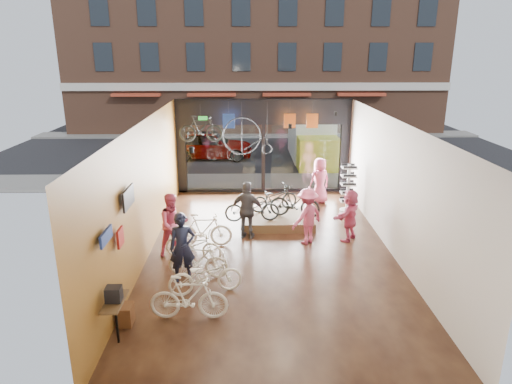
{
  "coord_description": "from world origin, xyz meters",
  "views": [
    {
      "loc": [
        -0.66,
        -12.19,
        5.63
      ],
      "look_at": [
        -0.39,
        1.4,
        1.4
      ],
      "focal_mm": 32.0,
      "sensor_mm": 36.0,
      "label": 1
    }
  ],
  "objects_px": {
    "box_truck": "(313,140)",
    "floor_bike_1": "(189,298)",
    "display_bike_mid": "(295,202)",
    "customer_5": "(350,215)",
    "floor_bike_3": "(198,260)",
    "customer_0": "(182,247)",
    "street_car": "(209,144)",
    "sunglasses_rack": "(348,188)",
    "floor_bike_2": "(205,276)",
    "customer_3": "(307,216)",
    "customer_1": "(173,224)",
    "customer_4": "(320,181)",
    "floor_bike_4": "(193,244)",
    "display_bike_right": "(274,198)",
    "penny_farthing": "(250,137)",
    "hung_bike": "(201,129)",
    "floor_bike_5": "(204,230)",
    "display_platform": "(277,220)",
    "customer_2": "(247,210)",
    "display_bike_left": "(252,207)"
  },
  "relations": [
    {
      "from": "floor_bike_3",
      "to": "customer_0",
      "type": "height_order",
      "value": "customer_0"
    },
    {
      "from": "floor_bike_3",
      "to": "sunglasses_rack",
      "type": "relative_size",
      "value": 0.88
    },
    {
      "from": "floor_bike_3",
      "to": "display_bike_right",
      "type": "distance_m",
      "value": 4.82
    },
    {
      "from": "street_car",
      "to": "display_platform",
      "type": "distance_m",
      "value": 10.23
    },
    {
      "from": "floor_bike_4",
      "to": "display_bike_mid",
      "type": "bearing_deg",
      "value": -33.59
    },
    {
      "from": "display_bike_mid",
      "to": "customer_1",
      "type": "height_order",
      "value": "customer_1"
    },
    {
      "from": "display_platform",
      "to": "customer_1",
      "type": "relative_size",
      "value": 1.32
    },
    {
      "from": "street_car",
      "to": "floor_bike_3",
      "type": "xyz_separation_m",
      "value": [
        0.76,
        -13.51,
        -0.31
      ]
    },
    {
      "from": "display_bike_right",
      "to": "floor_bike_1",
      "type": "bearing_deg",
      "value": 138.86
    },
    {
      "from": "customer_3",
      "to": "penny_farthing",
      "type": "bearing_deg",
      "value": -105.35
    },
    {
      "from": "street_car",
      "to": "customer_3",
      "type": "relative_size",
      "value": 2.66
    },
    {
      "from": "street_car",
      "to": "customer_5",
      "type": "relative_size",
      "value": 2.85
    },
    {
      "from": "customer_3",
      "to": "customer_5",
      "type": "xyz_separation_m",
      "value": [
        1.33,
        0.23,
        -0.06
      ]
    },
    {
      "from": "street_car",
      "to": "customer_4",
      "type": "bearing_deg",
      "value": -147.67
    },
    {
      "from": "floor_bike_1",
      "to": "customer_4",
      "type": "relative_size",
      "value": 0.97
    },
    {
      "from": "floor_bike_1",
      "to": "floor_bike_3",
      "type": "bearing_deg",
      "value": 1.39
    },
    {
      "from": "floor_bike_2",
      "to": "penny_farthing",
      "type": "xyz_separation_m",
      "value": [
        1.12,
        7.11,
        2.03
      ]
    },
    {
      "from": "floor_bike_1",
      "to": "sunglasses_rack",
      "type": "xyz_separation_m",
      "value": [
        4.89,
        6.8,
        0.38
      ]
    },
    {
      "from": "customer_2",
      "to": "sunglasses_rack",
      "type": "height_order",
      "value": "customer_2"
    },
    {
      "from": "customer_0",
      "to": "customer_4",
      "type": "bearing_deg",
      "value": 41.39
    },
    {
      "from": "customer_0",
      "to": "penny_farthing",
      "type": "height_order",
      "value": "penny_farthing"
    },
    {
      "from": "street_car",
      "to": "customer_4",
      "type": "relative_size",
      "value": 2.61
    },
    {
      "from": "floor_bike_1",
      "to": "customer_4",
      "type": "xyz_separation_m",
      "value": [
        4.03,
        7.86,
        0.37
      ]
    },
    {
      "from": "box_truck",
      "to": "floor_bike_1",
      "type": "distance_m",
      "value": 15.18
    },
    {
      "from": "floor_bike_3",
      "to": "sunglasses_rack",
      "type": "bearing_deg",
      "value": -37.01
    },
    {
      "from": "floor_bike_1",
      "to": "customer_5",
      "type": "bearing_deg",
      "value": -44.35
    },
    {
      "from": "display_bike_left",
      "to": "box_truck",
      "type": "bearing_deg",
      "value": -23.66
    },
    {
      "from": "floor_bike_1",
      "to": "street_car",
      "type": "bearing_deg",
      "value": 4.27
    },
    {
      "from": "floor_bike_3",
      "to": "sunglasses_rack",
      "type": "xyz_separation_m",
      "value": [
        4.89,
        4.89,
        0.42
      ]
    },
    {
      "from": "box_truck",
      "to": "floor_bike_1",
      "type": "bearing_deg",
      "value": -108.0
    },
    {
      "from": "penny_farthing",
      "to": "hung_bike",
      "type": "distance_m",
      "value": 1.91
    },
    {
      "from": "display_bike_mid",
      "to": "customer_1",
      "type": "distance_m",
      "value": 4.29
    },
    {
      "from": "customer_0",
      "to": "customer_3",
      "type": "distance_m",
      "value": 4.12
    },
    {
      "from": "floor_bike_3",
      "to": "street_car",
      "type": "bearing_deg",
      "value": 11.18
    },
    {
      "from": "street_car",
      "to": "box_truck",
      "type": "height_order",
      "value": "box_truck"
    },
    {
      "from": "floor_bike_2",
      "to": "customer_3",
      "type": "height_order",
      "value": "customer_3"
    },
    {
      "from": "display_bike_right",
      "to": "customer_2",
      "type": "xyz_separation_m",
      "value": [
        -0.93,
        -1.71,
        0.16
      ]
    },
    {
      "from": "floor_bike_1",
      "to": "customer_1",
      "type": "bearing_deg",
      "value": 15.33
    },
    {
      "from": "customer_1",
      "to": "customer_4",
      "type": "distance_m",
      "value": 6.64
    },
    {
      "from": "box_truck",
      "to": "penny_farthing",
      "type": "relative_size",
      "value": 3.38
    },
    {
      "from": "floor_bike_5",
      "to": "customer_1",
      "type": "distance_m",
      "value": 1.05
    },
    {
      "from": "customer_2",
      "to": "sunglasses_rack",
      "type": "distance_m",
      "value": 4.29
    },
    {
      "from": "floor_bike_2",
      "to": "display_bike_right",
      "type": "xyz_separation_m",
      "value": [
        1.95,
        5.1,
        0.28
      ]
    },
    {
      "from": "floor_bike_3",
      "to": "display_bike_mid",
      "type": "distance_m",
      "value": 4.62
    },
    {
      "from": "display_bike_mid",
      "to": "customer_5",
      "type": "relative_size",
      "value": 1.04
    },
    {
      "from": "street_car",
      "to": "display_bike_mid",
      "type": "relative_size",
      "value": 2.74
    },
    {
      "from": "customer_4",
      "to": "display_bike_mid",
      "type": "bearing_deg",
      "value": 38.19
    },
    {
      "from": "street_car",
      "to": "floor_bike_4",
      "type": "height_order",
      "value": "street_car"
    },
    {
      "from": "floor_bike_4",
      "to": "customer_0",
      "type": "xyz_separation_m",
      "value": [
        -0.12,
        -1.21,
        0.46
      ]
    },
    {
      "from": "display_platform",
      "to": "customer_5",
      "type": "xyz_separation_m",
      "value": [
        2.14,
        -1.39,
        0.66
      ]
    }
  ]
}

